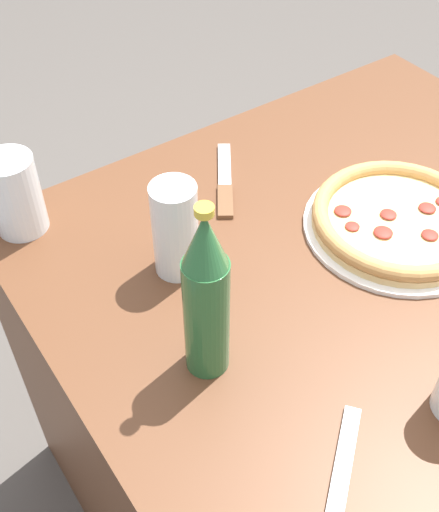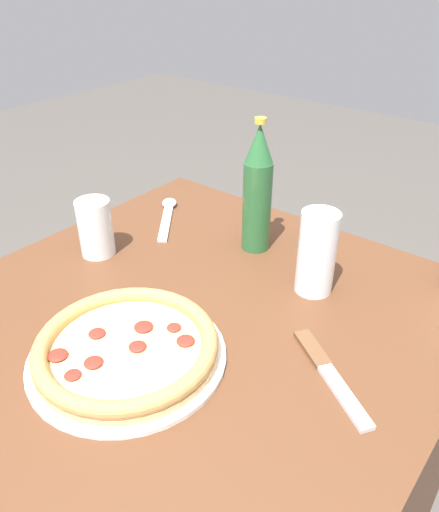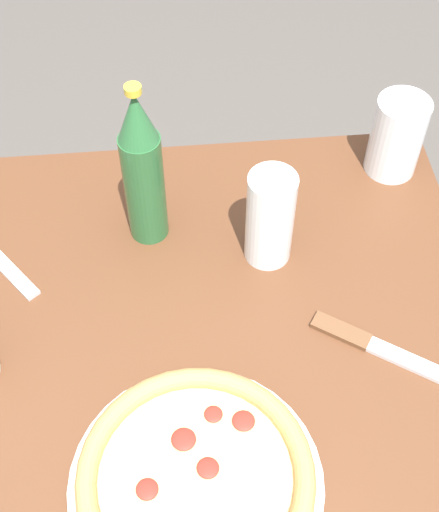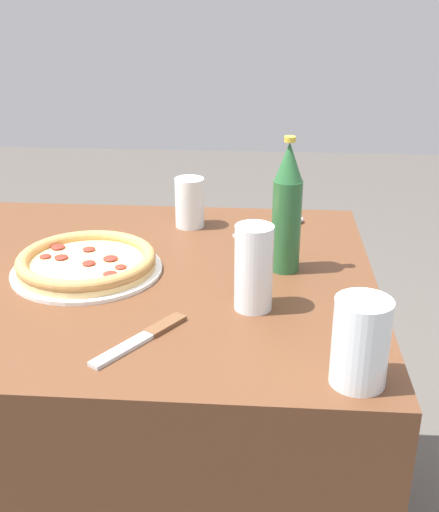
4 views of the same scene
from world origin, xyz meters
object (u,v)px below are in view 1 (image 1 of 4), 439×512
Objects in this scene: beer_bottle at (206,298)px; knife at (225,183)px; pizza_margherita at (397,219)px; glass_water at (175,233)px; spoon at (335,510)px; glass_iced_tea at (16,197)px.

beer_bottle is 1.50× the size of knife.
beer_bottle is at bearing -173.56° from pizza_margherita.
glass_water is 0.42m from spoon.
glass_iced_tea reaches higher than knife.
pizza_margherita is 0.29m from knife.
beer_bottle is at bearing -109.18° from glass_water.
glass_iced_tea is (-0.16, 0.22, -0.01)m from glass_water.
glass_iced_tea is at bearing 98.94° from spoon.
glass_iced_tea is 0.49× the size of beer_bottle.
glass_water is 1.17× the size of glass_iced_tea.
beer_bottle is (0.10, -0.39, 0.07)m from glass_iced_tea.
glass_iced_tea is (-0.49, 0.34, 0.04)m from pizza_margherita.
beer_bottle reaches higher than glass_water.
knife is (0.23, 0.29, -0.12)m from beer_bottle.
knife is (-0.16, 0.25, -0.02)m from pizza_margherita.
beer_bottle reaches higher than glass_iced_tea.
beer_bottle is 0.39m from knife.
glass_iced_tea is at bearing 125.52° from glass_water.
pizza_margherita is at bearing 36.84° from spoon.
glass_water is at bearing 70.82° from beer_bottle.
knife is (0.17, 0.12, -0.07)m from glass_water.
glass_water reaches higher than glass_iced_tea.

